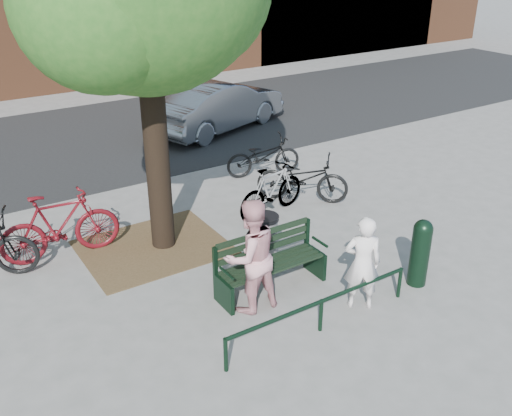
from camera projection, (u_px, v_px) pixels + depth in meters
ground at (271, 289)px, 8.79m from camera, size 90.00×90.00×0.00m
dirt_pit at (153, 247)px, 9.97m from camera, size 2.40×2.00×0.02m
road at (93, 140)px, 15.24m from camera, size 40.00×7.00×0.01m
park_bench at (269, 260)px, 8.65m from camera, size 1.74×0.54×0.97m
guard_railing at (321, 306)px, 7.71m from camera, size 3.06×0.06×0.51m
person_left at (362, 263)px, 8.10m from camera, size 0.63×0.58×1.45m
person_right at (251, 256)px, 8.00m from camera, size 0.84×0.65×1.72m
bollard at (420, 250)px, 8.70m from camera, size 0.30×0.30×1.11m
litter_bin at (264, 242)px, 9.17m from camera, size 0.46×0.46×0.94m
bicycle_b at (60, 226)px, 9.44m from camera, size 2.01×0.74×1.18m
bicycle_c at (263, 156)px, 12.83m from camera, size 1.81×1.01×0.90m
bicycle_d at (272, 190)px, 10.98m from camera, size 1.74×0.80×1.01m
bicycle_e at (302, 178)px, 11.55m from camera, size 1.80×1.76×0.98m
parked_car at (218, 105)px, 15.77m from camera, size 4.49×2.78×1.40m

